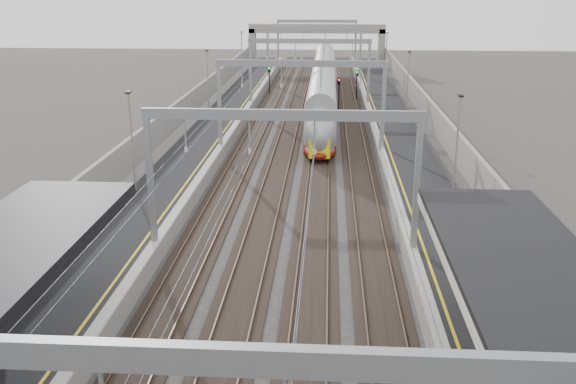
# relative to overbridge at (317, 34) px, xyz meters

# --- Properties ---
(platform_left) EXTENTS (4.00, 120.00, 1.00)m
(platform_left) POSITION_rel_overbridge_xyz_m (-8.00, -55.00, -4.81)
(platform_left) COLOR black
(platform_left) RESTS_ON ground
(platform_right) EXTENTS (4.00, 120.00, 1.00)m
(platform_right) POSITION_rel_overbridge_xyz_m (8.00, -55.00, -4.81)
(platform_right) COLOR black
(platform_right) RESTS_ON ground
(tracks) EXTENTS (11.40, 140.00, 0.20)m
(tracks) POSITION_rel_overbridge_xyz_m (0.00, -55.00, -5.26)
(tracks) COLOR black
(tracks) RESTS_ON ground
(overhead_line) EXTENTS (13.00, 140.00, 6.60)m
(overhead_line) POSITION_rel_overbridge_xyz_m (0.00, -48.38, 0.83)
(overhead_line) COLOR gray
(overhead_line) RESTS_ON platform_left
(overbridge) EXTENTS (22.00, 2.20, 6.90)m
(overbridge) POSITION_rel_overbridge_xyz_m (0.00, 0.00, 0.00)
(overbridge) COLOR gray
(overbridge) RESTS_ON ground
(wall_left) EXTENTS (0.30, 120.00, 3.20)m
(wall_left) POSITION_rel_overbridge_xyz_m (-11.20, -55.00, -3.71)
(wall_left) COLOR gray
(wall_left) RESTS_ON ground
(wall_right) EXTENTS (0.30, 120.00, 3.20)m
(wall_right) POSITION_rel_overbridge_xyz_m (11.20, -55.00, -3.71)
(wall_right) COLOR gray
(wall_right) RESTS_ON ground
(train) EXTENTS (2.56, 46.63, 4.05)m
(train) POSITION_rel_overbridge_xyz_m (1.50, -38.41, -3.31)
(train) COLOR maroon
(train) RESTS_ON ground
(signal_green) EXTENTS (0.32, 0.32, 3.48)m
(signal_green) POSITION_rel_overbridge_xyz_m (-5.20, -27.81, -2.89)
(signal_green) COLOR black
(signal_green) RESTS_ON ground
(signal_red_near) EXTENTS (0.32, 0.32, 3.48)m
(signal_red_near) POSITION_rel_overbridge_xyz_m (3.20, -37.29, -2.89)
(signal_red_near) COLOR black
(signal_red_near) RESTS_ON ground
(signal_red_far) EXTENTS (0.32, 0.32, 3.48)m
(signal_red_far) POSITION_rel_overbridge_xyz_m (5.40, -30.70, -2.89)
(signal_red_far) COLOR black
(signal_red_far) RESTS_ON ground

